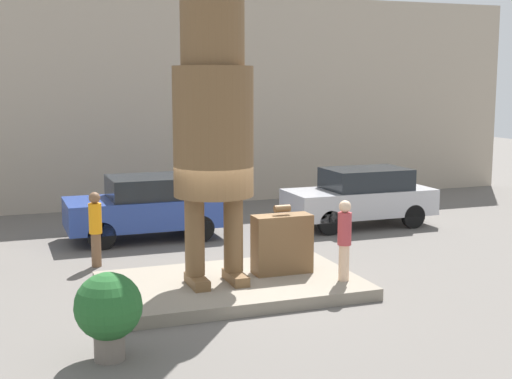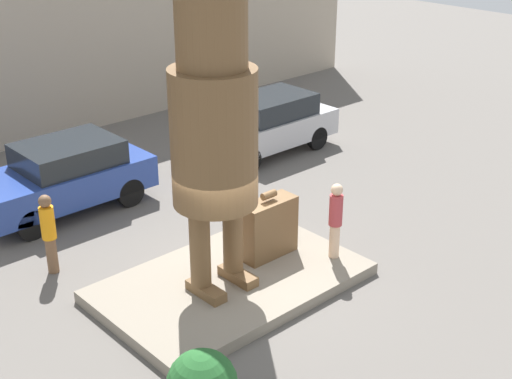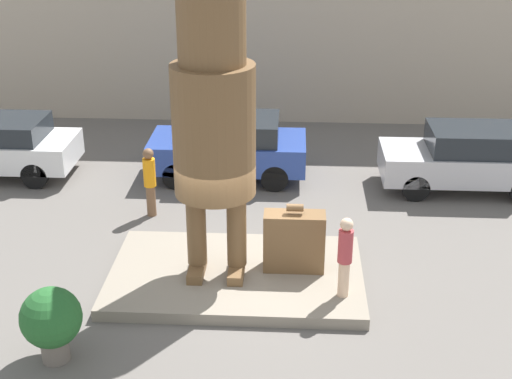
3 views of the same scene
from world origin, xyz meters
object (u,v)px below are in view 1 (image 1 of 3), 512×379
at_px(statue_figure, 213,113).
at_px(parked_car_silver, 361,196).
at_px(parked_car_blue, 147,206).
at_px(planter_pot, 108,309).
at_px(giant_suitcase, 282,244).
at_px(worker_hivis, 95,226).
at_px(tourist, 344,237).

distance_m(statue_figure, parked_car_silver, 8.00).
bearing_deg(parked_car_blue, planter_pot, 74.45).
distance_m(giant_suitcase, planter_pot, 4.81).
bearing_deg(planter_pot, parked_car_blue, 74.45).
distance_m(giant_suitcase, parked_car_blue, 5.36).
bearing_deg(worker_hivis, parked_car_silver, 14.30).
xyz_separation_m(parked_car_silver, worker_hivis, (-7.66, -1.95, 0.06)).
bearing_deg(parked_car_silver, tourist, 58.67).
bearing_deg(parked_car_silver, giant_suitcase, 47.06).
relative_size(statue_figure, tourist, 3.53).
bearing_deg(worker_hivis, tourist, -40.31).
bearing_deg(giant_suitcase, worker_hivis, 141.34).
height_order(planter_pot, worker_hivis, worker_hivis).
distance_m(statue_figure, giant_suitcase, 3.06).
distance_m(giant_suitcase, worker_hivis, 4.29).
height_order(parked_car_blue, worker_hivis, worker_hivis).
bearing_deg(parked_car_blue, tourist, 113.55).
xyz_separation_m(statue_figure, planter_pot, (-2.41, -2.60, -2.73)).
bearing_deg(parked_car_blue, statue_figure, 92.39).
bearing_deg(planter_pot, tourist, 21.13).
relative_size(statue_figure, worker_hivis, 3.33).
xyz_separation_m(statue_figure, tourist, (2.41, -0.74, -2.40)).
bearing_deg(worker_hivis, planter_pot, -95.76).
relative_size(parked_car_blue, parked_car_silver, 0.97).
height_order(giant_suitcase, planter_pot, giant_suitcase).
xyz_separation_m(parked_car_blue, worker_hivis, (-1.64, -2.40, 0.05)).
bearing_deg(parked_car_blue, parked_car_silver, 175.71).
distance_m(statue_figure, parked_car_blue, 5.91).
xyz_separation_m(planter_pot, worker_hivis, (0.55, 5.48, 0.14)).
relative_size(giant_suitcase, parked_car_silver, 0.34).
bearing_deg(tourist, statue_figure, 163.00).
xyz_separation_m(giant_suitcase, parked_car_silver, (4.31, 4.63, 0.02)).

